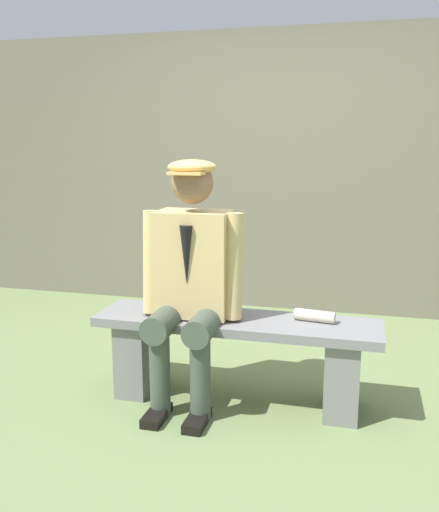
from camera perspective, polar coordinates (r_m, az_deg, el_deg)
The scene contains 5 objects.
ground_plane at distance 3.31m, azimuth 1.69°, elevation -14.49°, with size 30.00×30.00×0.00m, color #6B804D.
bench at distance 3.19m, azimuth 1.72°, elevation -9.44°, with size 1.59×0.40×0.49m.
seated_man at distance 3.07m, azimuth -2.94°, elevation -1.66°, with size 0.57×0.59×1.36m.
rolled_magazine at distance 3.11m, azimuth 9.71°, elevation -6.05°, with size 0.06×0.06×0.22m, color beige.
stadium_wall at distance 4.95m, azimuth 7.02°, elevation 8.42°, with size 12.00×0.24×2.39m, color #6C6756.
Camera 1 is at (-0.66, 2.90, 1.45)m, focal length 39.14 mm.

